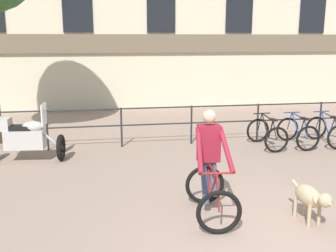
{
  "coord_description": "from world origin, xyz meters",
  "views": [
    {
      "loc": [
        -2.32,
        -4.87,
        2.81
      ],
      "look_at": [
        -1.03,
        2.86,
        1.05
      ],
      "focal_mm": 42.0,
      "sensor_mm": 36.0,
      "label": 1
    }
  ],
  "objects_px": {
    "parked_motorcycle": "(24,138)",
    "parked_bicycle_mid_left": "(297,133)",
    "cyclist_with_bike": "(210,169)",
    "parked_bicycle_near_lamp": "(267,134)",
    "parked_bicycle_mid_right": "(327,131)",
    "dog": "(311,198)"
  },
  "relations": [
    {
      "from": "dog",
      "to": "parked_motorcycle",
      "type": "bearing_deg",
      "value": 134.03
    },
    {
      "from": "dog",
      "to": "parked_bicycle_mid_left",
      "type": "bearing_deg",
      "value": 58.32
    },
    {
      "from": "parked_bicycle_near_lamp",
      "to": "parked_bicycle_mid_left",
      "type": "distance_m",
      "value": 0.86
    },
    {
      "from": "cyclist_with_bike",
      "to": "dog",
      "type": "distance_m",
      "value": 1.59
    },
    {
      "from": "dog",
      "to": "parked_bicycle_mid_left",
      "type": "distance_m",
      "value": 4.66
    },
    {
      "from": "parked_motorcycle",
      "to": "cyclist_with_bike",
      "type": "bearing_deg",
      "value": -129.38
    },
    {
      "from": "cyclist_with_bike",
      "to": "parked_bicycle_mid_left",
      "type": "xyz_separation_m",
      "value": [
        3.41,
        3.65,
        -0.41
      ]
    },
    {
      "from": "parked_bicycle_near_lamp",
      "to": "parked_bicycle_mid_right",
      "type": "xyz_separation_m",
      "value": [
        1.71,
        -0.0,
        0.0
      ]
    },
    {
      "from": "cyclist_with_bike",
      "to": "parked_bicycle_near_lamp",
      "type": "xyz_separation_m",
      "value": [
        2.55,
        3.65,
        -0.41
      ]
    },
    {
      "from": "cyclist_with_bike",
      "to": "parked_bicycle_mid_left",
      "type": "bearing_deg",
      "value": 50.87
    },
    {
      "from": "parked_motorcycle",
      "to": "parked_bicycle_near_lamp",
      "type": "relative_size",
      "value": 1.54
    },
    {
      "from": "dog",
      "to": "parked_bicycle_near_lamp",
      "type": "xyz_separation_m",
      "value": [
        1.11,
        4.23,
        -0.06
      ]
    },
    {
      "from": "parked_motorcycle",
      "to": "parked_bicycle_near_lamp",
      "type": "distance_m",
      "value": 6.03
    },
    {
      "from": "parked_bicycle_mid_left",
      "to": "dog",
      "type": "bearing_deg",
      "value": 62.6
    },
    {
      "from": "cyclist_with_bike",
      "to": "parked_motorcycle",
      "type": "distance_m",
      "value": 4.89
    },
    {
      "from": "dog",
      "to": "parked_bicycle_mid_right",
      "type": "relative_size",
      "value": 0.88
    },
    {
      "from": "dog",
      "to": "parked_motorcycle",
      "type": "height_order",
      "value": "parked_motorcycle"
    },
    {
      "from": "cyclist_with_bike",
      "to": "parked_bicycle_mid_left",
      "type": "height_order",
      "value": "cyclist_with_bike"
    },
    {
      "from": "parked_bicycle_mid_left",
      "to": "parked_bicycle_mid_right",
      "type": "xyz_separation_m",
      "value": [
        0.86,
        -0.0,
        0.0
      ]
    },
    {
      "from": "parked_motorcycle",
      "to": "parked_bicycle_mid_left",
      "type": "distance_m",
      "value": 6.89
    },
    {
      "from": "parked_motorcycle",
      "to": "parked_bicycle_near_lamp",
      "type": "xyz_separation_m",
      "value": [
        6.03,
        0.21,
        -0.2
      ]
    },
    {
      "from": "cyclist_with_bike",
      "to": "parked_bicycle_near_lamp",
      "type": "distance_m",
      "value": 4.47
    }
  ]
}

